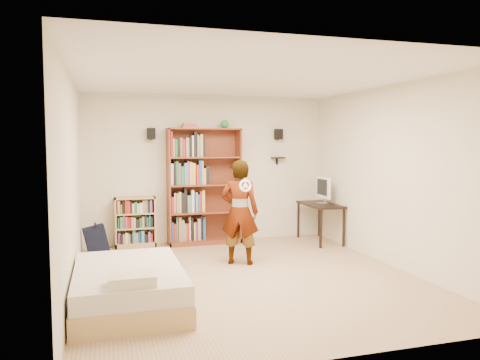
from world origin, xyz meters
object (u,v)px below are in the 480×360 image
object	(u,v)px
person	(240,212)
tall_bookshelf	(204,186)
low_bookshelf	(135,222)
daybed	(129,281)
computer_desk	(320,223)

from	to	relation	value
person	tall_bookshelf	bearing A→B (deg)	-57.62
low_bookshelf	daybed	xyz separation A→B (m)	(-0.27, -3.00, -0.17)
tall_bookshelf	low_bookshelf	bearing A→B (deg)	177.16
low_bookshelf	person	bearing A→B (deg)	-48.24
daybed	person	world-z (taller)	person
tall_bookshelf	low_bookshelf	world-z (taller)	tall_bookshelf
person	low_bookshelf	bearing A→B (deg)	-23.63
computer_desk	low_bookshelf	bearing A→B (deg)	170.90
tall_bookshelf	person	xyz separation A→B (m)	(0.21, -1.56, -0.25)
low_bookshelf	daybed	bearing A→B (deg)	-95.22
daybed	person	xyz separation A→B (m)	(1.72, 1.38, 0.52)
daybed	low_bookshelf	bearing A→B (deg)	84.78
daybed	tall_bookshelf	bearing A→B (deg)	62.83
tall_bookshelf	daybed	size ratio (longest dim) A/B	1.13
low_bookshelf	person	distance (m)	2.20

